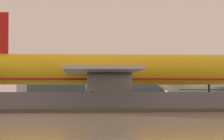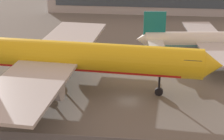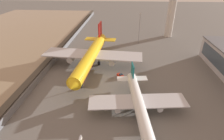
{
  "view_description": "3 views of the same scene",
  "coord_description": "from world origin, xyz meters",
  "px_view_note": "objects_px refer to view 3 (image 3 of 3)",
  "views": [
    {
      "loc": [
        -24.43,
        -88.43,
        2.62
      ],
      "look_at": [
        -11.4,
        7.89,
        6.64
      ],
      "focal_mm": 85.0,
      "sensor_mm": 36.0,
      "label": 1
    },
    {
      "loc": [
        3.27,
        -58.89,
        30.51
      ],
      "look_at": [
        -3.6,
        6.36,
        3.12
      ],
      "focal_mm": 60.0,
      "sensor_mm": 36.0,
      "label": 2
    },
    {
      "loc": [
        62.21,
        19.02,
        40.03
      ],
      "look_at": [
        -3.38,
        14.41,
        3.75
      ],
      "focal_mm": 28.0,
      "sensor_mm": 36.0,
      "label": 3
    }
  ],
  "objects_px": {
    "baggage_tug": "(120,76)",
    "apron_light_mast_apron_east": "(139,26)",
    "cargo_jet_yellow": "(92,55)",
    "control_tower": "(173,4)",
    "passenger_jet_white_teal": "(138,103)"
  },
  "relations": [
    {
      "from": "apron_light_mast_apron_east",
      "to": "control_tower",
      "type": "bearing_deg",
      "value": 125.46
    },
    {
      "from": "cargo_jet_yellow",
      "to": "apron_light_mast_apron_east",
      "type": "bearing_deg",
      "value": 145.27
    },
    {
      "from": "baggage_tug",
      "to": "control_tower",
      "type": "relative_size",
      "value": 0.09
    },
    {
      "from": "baggage_tug",
      "to": "apron_light_mast_apron_east",
      "type": "relative_size",
      "value": 0.18
    },
    {
      "from": "passenger_jet_white_teal",
      "to": "apron_light_mast_apron_east",
      "type": "distance_m",
      "value": 66.9
    },
    {
      "from": "cargo_jet_yellow",
      "to": "baggage_tug",
      "type": "relative_size",
      "value": 16.13
    },
    {
      "from": "baggage_tug",
      "to": "apron_light_mast_apron_east",
      "type": "xyz_separation_m",
      "value": [
        -44.32,
        10.61,
        10.17
      ]
    },
    {
      "from": "cargo_jet_yellow",
      "to": "control_tower",
      "type": "bearing_deg",
      "value": 137.58
    },
    {
      "from": "cargo_jet_yellow",
      "to": "baggage_tug",
      "type": "bearing_deg",
      "value": 57.57
    },
    {
      "from": "cargo_jet_yellow",
      "to": "passenger_jet_white_teal",
      "type": "bearing_deg",
      "value": 33.22
    },
    {
      "from": "cargo_jet_yellow",
      "to": "apron_light_mast_apron_east",
      "type": "distance_m",
      "value": 43.38
    },
    {
      "from": "cargo_jet_yellow",
      "to": "control_tower",
      "type": "xyz_separation_m",
      "value": [
        -51.38,
        46.94,
        16.1
      ]
    },
    {
      "from": "passenger_jet_white_teal",
      "to": "cargo_jet_yellow",
      "type": "bearing_deg",
      "value": -146.78
    },
    {
      "from": "control_tower",
      "to": "apron_light_mast_apron_east",
      "type": "bearing_deg",
      "value": -54.54
    },
    {
      "from": "passenger_jet_white_teal",
      "to": "control_tower",
      "type": "relative_size",
      "value": 0.94
    }
  ]
}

